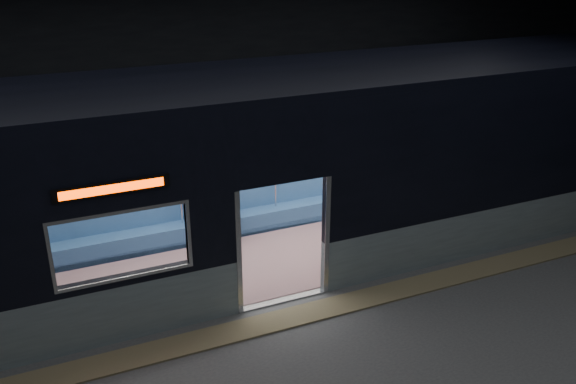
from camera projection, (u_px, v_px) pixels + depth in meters
station_floor at (312, 337)px, 8.92m from camera, size 24.00×14.00×0.01m
station_envelope at (316, 90)px, 7.51m from camera, size 24.00×14.00×5.00m
tactile_strip at (296, 316)px, 9.37m from camera, size 22.80×0.50×0.03m
metro_car at (248, 164)px, 10.35m from camera, size 18.00×3.04×3.35m
passenger at (220, 199)px, 11.51m from camera, size 0.46×0.77×1.47m
handbag at (224, 211)px, 11.34m from camera, size 0.29×0.25×0.14m
transit_map at (339, 145)px, 12.54m from camera, size 0.93×0.03×0.60m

